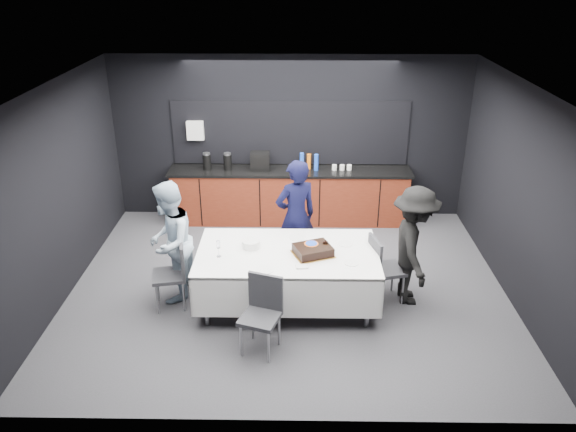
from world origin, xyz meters
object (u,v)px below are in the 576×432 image
(champagne_flute, at_px, (218,245))
(person_right, at_px, (413,246))
(chair_right, at_px, (382,265))
(chair_near, at_px, (262,308))
(cake_assembly, at_px, (313,250))
(plate_stack, at_px, (251,244))
(person_left, at_px, (170,242))
(chair_left, at_px, (175,269))
(person_center, at_px, (296,217))
(party_table, at_px, (287,261))

(champagne_flute, bearing_deg, person_right, 5.96)
(champagne_flute, height_order, chair_right, champagne_flute)
(champagne_flute, xyz_separation_m, chair_right, (2.10, 0.25, -0.40))
(chair_near, bearing_deg, cake_assembly, 54.88)
(plate_stack, height_order, person_left, person_left)
(chair_right, bearing_deg, chair_left, -176.56)
(person_center, distance_m, person_right, 1.71)
(cake_assembly, height_order, person_center, person_center)
(chair_near, xyz_separation_m, person_right, (1.90, 1.04, 0.27))
(plate_stack, bearing_deg, chair_right, -0.19)
(champagne_flute, relative_size, chair_near, 0.24)
(cake_assembly, relative_size, champagne_flute, 2.62)
(cake_assembly, height_order, plate_stack, cake_assembly)
(chair_right, height_order, chair_near, same)
(chair_left, distance_m, person_right, 3.11)
(champagne_flute, relative_size, person_left, 0.14)
(chair_near, relative_size, person_right, 0.57)
(cake_assembly, bearing_deg, person_right, 8.17)
(party_table, distance_m, chair_near, 0.97)
(plate_stack, relative_size, chair_right, 0.25)
(chair_left, relative_size, person_right, 0.57)
(champagne_flute, height_order, person_left, person_left)
(party_table, xyz_separation_m, chair_near, (-0.27, -0.92, -0.11))
(champagne_flute, xyz_separation_m, person_center, (0.97, 1.04, -0.09))
(plate_stack, distance_m, champagne_flute, 0.48)
(plate_stack, distance_m, person_left, 1.07)
(person_right, bearing_deg, plate_stack, 90.49)
(chair_left, relative_size, chair_right, 1.00)
(chair_left, xyz_separation_m, chair_near, (1.19, -0.87, 0.00))
(champagne_flute, relative_size, chair_right, 0.24)
(champagne_flute, bearing_deg, chair_left, 171.69)
(chair_near, distance_m, person_center, 1.89)
(person_left, distance_m, person_right, 3.17)
(party_table, bearing_deg, champagne_flute, -170.51)
(chair_near, xyz_separation_m, person_left, (-1.27, 1.07, 0.29))
(cake_assembly, relative_size, chair_left, 0.64)
(party_table, xyz_separation_m, plate_stack, (-0.47, 0.11, 0.19))
(plate_stack, distance_m, chair_left, 1.04)
(person_center, bearing_deg, chair_right, 120.26)
(cake_assembly, bearing_deg, plate_stack, 167.19)
(person_right, bearing_deg, chair_near, 118.97)
(chair_left, bearing_deg, chair_near, -36.15)
(plate_stack, bearing_deg, chair_near, -79.00)
(chair_right, relative_size, person_left, 0.56)
(cake_assembly, relative_size, chair_right, 0.64)
(plate_stack, height_order, person_center, person_center)
(chair_left, bearing_deg, plate_stack, 9.68)
(party_table, distance_m, plate_stack, 0.52)
(champagne_flute, xyz_separation_m, person_left, (-0.68, 0.30, -0.11))
(chair_near, bearing_deg, person_left, 139.75)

